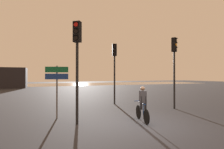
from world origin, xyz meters
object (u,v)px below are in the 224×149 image
traffic_light_center (115,62)px  cyclist (143,104)px  traffic_light_near_left (77,53)px  traffic_light_near_right (174,59)px  direction_sign_post (57,82)px

traffic_light_center → cyclist: 5.70m
traffic_light_near_left → traffic_light_near_right: bearing=-132.5°
traffic_light_near_left → cyclist: traffic_light_near_left is taller
direction_sign_post → traffic_light_near_left: bearing=131.0°
cyclist → direction_sign_post: bearing=161.2°
traffic_light_near_left → direction_sign_post: (-0.74, 1.39, -1.31)m
traffic_light_center → traffic_light_near_right: bearing=149.0°
traffic_light_near_right → direction_sign_post: bearing=-26.4°
traffic_light_near_left → direction_sign_post: traffic_light_near_left is taller
traffic_light_center → direction_sign_post: bearing=52.0°
cyclist → traffic_light_center: bearing=93.2°
traffic_light_near_right → traffic_light_near_left: size_ratio=1.02×
traffic_light_near_left → cyclist: bearing=-157.8°
traffic_light_center → traffic_light_near_left: (-3.60, -4.46, -0.02)m
traffic_light_near_left → traffic_light_center: bearing=-92.9°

